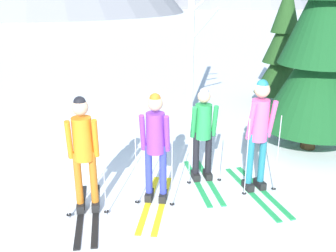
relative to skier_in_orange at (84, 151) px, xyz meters
name	(u,v)px	position (x,y,z in m)	size (l,w,h in m)	color
ground_plane	(178,193)	(1.45, -0.07, -0.99)	(400.00, 400.00, 0.00)	white
skier_in_orange	(84,151)	(0.00, 0.00, 0.00)	(0.72, 1.71, 1.78)	black
skier_in_purple	(155,144)	(1.05, -0.14, -0.02)	(1.12, 1.61, 1.75)	yellow
skier_in_green	(203,132)	(2.04, 0.20, -0.09)	(0.67, 1.69, 1.66)	green
skier_in_pink	(259,131)	(2.68, -0.45, 0.06)	(0.61, 1.79, 1.87)	green
pine_tree_near	(283,49)	(6.31, 3.49, 0.60)	(1.43, 1.43, 3.46)	#51381E
pine_tree_mid	(323,37)	(4.77, 0.57, 1.31)	(2.08, 2.08, 5.03)	#51381E
birch_tree_tall	(192,32)	(3.33, 3.26, 1.20)	(0.44, 0.77, 4.28)	silver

